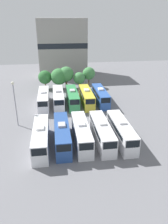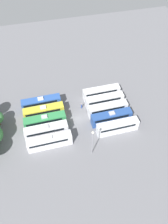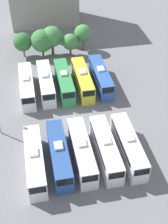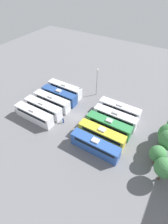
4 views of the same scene
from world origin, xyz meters
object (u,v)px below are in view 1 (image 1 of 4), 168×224
Objects in this scene: tree_0 at (45,77)px; tree_1 at (59,77)px; bus_3 at (102,132)px; tree_2 at (66,74)px; tree_3 at (79,78)px; bus_8 at (86,97)px; bus_1 at (62,134)px; bus_5 at (44,99)px; bus_6 at (58,97)px; bus_7 at (72,97)px; tree_4 at (89,74)px; bus_9 at (100,95)px; worker_person at (96,120)px; bus_0 at (41,137)px; light_pole at (14,97)px; depot_building at (62,47)px; bus_4 at (121,131)px.

tree_1 is (4.11, -0.69, 0.21)m from tree_0.
tree_2 reaches higher than bus_3.
tree_3 is at bearing 90.27° from bus_3.
bus_8 is at bearing -64.89° from tree_1.
bus_5 is (-3.54, 17.83, 0.00)m from bus_1.
bus_3 is 1.00× the size of bus_6.
tree_4 is at bearing 65.64° from bus_7.
bus_9 reaches higher than worker_person.
bus_6 is (3.50, 18.66, 0.00)m from bus_0.
bus_9 is at bearing 59.89° from bus_1.
light_pole is (-4.92, -9.84, 4.14)m from bus_5.
depot_building reaches higher than worker_person.
bus_9 is 14.18m from tree_4.
depot_building is at bearing 101.07° from tree_3.
tree_4 reaches higher than tree_0.
bus_1 is 18.32m from bus_7.
tree_2 is 0.33× the size of depot_building.
bus_3 is 1.26× the size of light_pole.
tree_0 is (-10.54, 25.12, 2.67)m from worker_person.
tree_0 is (-10.24, 32.09, 1.63)m from bus_3.
depot_building is at bearing 95.62° from worker_person.
bus_4 is 1.26× the size of light_pole.
bus_7 is at bearing 108.09° from worker_person.
light_pole is at bearing -111.55° from tree_1.
tree_3 is 3.72m from tree_4.
bus_3 reaches higher than worker_person.
bus_3 is 17.84m from light_pole.
bus_7 is 1.26× the size of light_pole.
depot_building reaches higher than tree_0.
bus_3 is 2.28× the size of tree_3.
bus_1 and bus_9 have the same top height.
worker_person is 25.43m from tree_1.
bus_8 is (0.11, 18.10, 0.00)m from bus_3.
tree_0 is 13.26m from tree_4.
bus_0 is 1.00× the size of bus_3.
tree_2 is 1.31× the size of tree_3.
tree_4 is at bearing 52.83° from light_pole.
tree_2 is 6.98m from tree_4.
tree_2 is at bearing 64.22° from light_pole.
bus_4 is at bearing -61.03° from bus_6.
bus_0 is 10.33m from bus_3.
tree_3 is at bearing 61.35° from bus_6.
tree_0 reaches higher than bus_6.
bus_4 is at bearing 0.63° from bus_0.
worker_person is at bearing 34.28° from bus_0.
bus_9 is at bearing 28.09° from light_pole.
bus_5 is at bearing 119.79° from bus_3.
tree_1 is 2.28m from tree_2.
bus_9 is 15.56m from tree_2.
bus_4 is 1.75× the size of tree_2.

